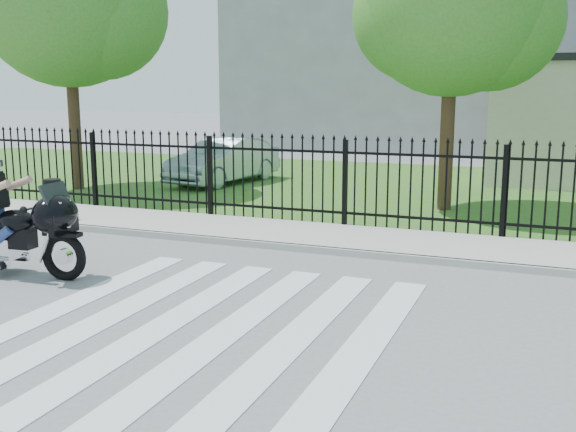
% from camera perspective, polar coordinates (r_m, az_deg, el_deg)
% --- Properties ---
extents(ground, '(120.00, 120.00, 0.00)m').
position_cam_1_polar(ground, '(8.15, -7.75, -9.40)').
color(ground, slate).
rests_on(ground, ground).
extents(crosswalk, '(5.00, 5.50, 0.01)m').
position_cam_1_polar(crosswalk, '(8.15, -7.76, -9.36)').
color(crosswalk, silver).
rests_on(crosswalk, ground).
extents(sidewalk, '(40.00, 2.00, 0.12)m').
position_cam_1_polar(sidewalk, '(12.55, 3.46, -1.81)').
color(sidewalk, '#ADAAA3').
rests_on(sidewalk, ground).
extents(curb, '(40.00, 0.12, 0.12)m').
position_cam_1_polar(curb, '(11.63, 1.91, -2.82)').
color(curb, '#ADAAA3').
rests_on(curb, ground).
extents(grass_strip, '(40.00, 12.00, 0.02)m').
position_cam_1_polar(grass_strip, '(19.23, 9.99, 2.32)').
color(grass_strip, '#2D6020').
rests_on(grass_strip, ground).
extents(iron_fence, '(26.00, 0.04, 1.80)m').
position_cam_1_polar(iron_fence, '(13.33, 4.84, 2.60)').
color(iron_fence, black).
rests_on(iron_fence, ground).
extents(tree_mid, '(4.20, 4.20, 6.78)m').
position_cam_1_polar(tree_mid, '(15.92, 13.79, 17.26)').
color(tree_mid, '#382316').
rests_on(tree_mid, ground).
extents(building_tall, '(15.00, 10.00, 12.00)m').
position_cam_1_polar(building_tall, '(33.49, 10.20, 16.16)').
color(building_tall, '#979BA0').
rests_on(building_tall, ground).
extents(parked_car, '(2.08, 4.19, 1.32)m').
position_cam_1_polar(parked_car, '(19.94, -5.47, 4.68)').
color(parked_car, '#8CA1B0').
rests_on(parked_car, grass_strip).
extents(litter_bin, '(0.38, 0.38, 0.83)m').
position_cam_1_polar(litter_bin, '(14.70, -19.29, 1.35)').
color(litter_bin, black).
rests_on(litter_bin, sidewalk).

